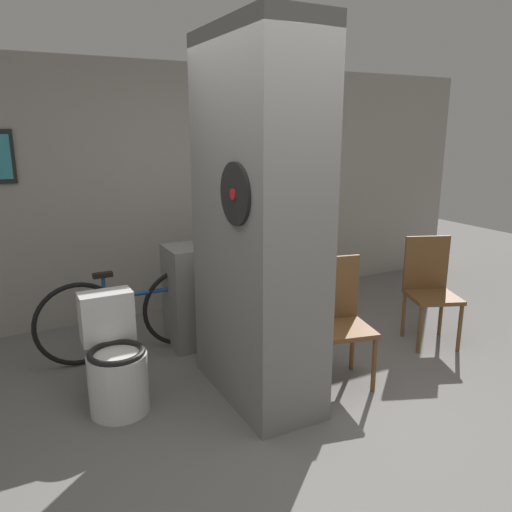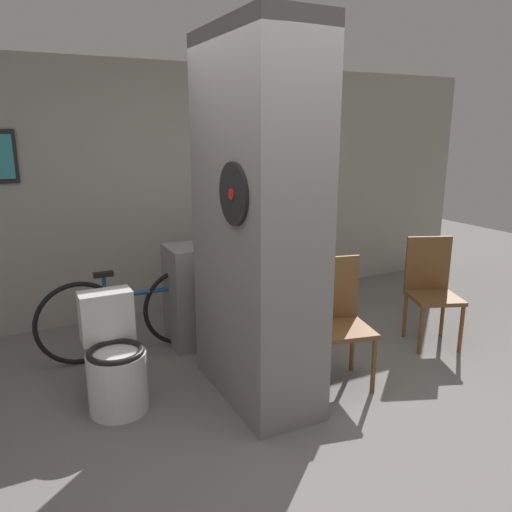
% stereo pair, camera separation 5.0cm
% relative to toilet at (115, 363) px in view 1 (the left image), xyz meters
% --- Properties ---
extents(ground_plane, '(14.00, 14.00, 0.00)m').
position_rel_toilet_xyz_m(ground_plane, '(1.00, -0.86, -0.33)').
color(ground_plane, slate).
extents(wall_back, '(8.00, 0.09, 2.60)m').
position_rel_toilet_xyz_m(wall_back, '(1.00, 1.77, 0.97)').
color(wall_back, gray).
rests_on(wall_back, ground_plane).
extents(pillar_center, '(0.56, 1.16, 2.60)m').
position_rel_toilet_xyz_m(pillar_center, '(0.99, -0.28, 0.97)').
color(pillar_center, gray).
rests_on(pillar_center, ground_plane).
extents(counter_shelf, '(1.36, 0.44, 0.93)m').
position_rel_toilet_xyz_m(counter_shelf, '(1.33, 0.77, 0.13)').
color(counter_shelf, gray).
rests_on(counter_shelf, ground_plane).
extents(toilet, '(0.42, 0.58, 0.81)m').
position_rel_toilet_xyz_m(toilet, '(0.00, 0.00, 0.00)').
color(toilet, silver).
rests_on(toilet, ground_plane).
extents(chair_near_pillar, '(0.50, 0.50, 0.98)m').
position_rel_toilet_xyz_m(chair_near_pillar, '(1.64, -0.39, 0.20)').
color(chair_near_pillar, brown).
rests_on(chair_near_pillar, ground_plane).
extents(chair_by_doorway, '(0.55, 0.55, 0.98)m').
position_rel_toilet_xyz_m(chair_by_doorway, '(2.85, -0.17, 0.20)').
color(chair_by_doorway, brown).
rests_on(chair_by_doorway, ground_plane).
extents(bicycle, '(1.63, 0.42, 0.78)m').
position_rel_toilet_xyz_m(bicycle, '(0.33, 0.80, 0.04)').
color(bicycle, black).
rests_on(bicycle, ground_plane).
extents(bottle_tall, '(0.07, 0.07, 0.28)m').
position_rel_toilet_xyz_m(bottle_tall, '(1.13, 0.72, 0.70)').
color(bottle_tall, '#19598C').
rests_on(bottle_tall, counter_shelf).
extents(bottle_short, '(0.08, 0.08, 0.20)m').
position_rel_toilet_xyz_m(bottle_short, '(1.01, 0.86, 0.67)').
color(bottle_short, silver).
rests_on(bottle_short, counter_shelf).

